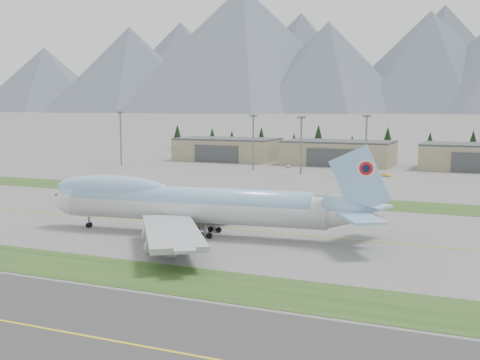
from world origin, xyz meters
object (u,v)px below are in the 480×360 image
at_px(hangar_left, 228,149).
at_px(hangar_center, 339,153).
at_px(boeing_747_freighter, 191,204).
at_px(service_vehicle_b, 386,177).
at_px(service_vehicle_a, 288,168).

relative_size(hangar_left, hangar_center, 1.00).
relative_size(boeing_747_freighter, service_vehicle_b, 17.64).
bearing_deg(service_vehicle_b, hangar_left, 93.42).
distance_m(boeing_747_freighter, hangar_center, 158.00).
bearing_deg(service_vehicle_b, service_vehicle_a, 98.45).
relative_size(service_vehicle_a, service_vehicle_b, 0.85).
bearing_deg(boeing_747_freighter, hangar_left, 105.34).
height_order(hangar_center, service_vehicle_b, hangar_center).
bearing_deg(boeing_747_freighter, service_vehicle_b, 74.15).
relative_size(boeing_747_freighter, hangar_center, 1.52).
distance_m(hangar_center, service_vehicle_b, 48.01).
bearing_deg(hangar_center, boeing_747_freighter, -87.10).
relative_size(hangar_center, service_vehicle_a, 13.67).
bearing_deg(hangar_center, hangar_left, 180.00).
distance_m(hangar_left, hangar_center, 55.00).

